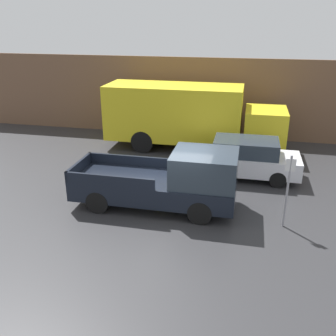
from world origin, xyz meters
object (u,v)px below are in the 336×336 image
delivery_truck (187,115)px  parking_sign (288,188)px  pickup_truck (169,181)px  car (243,158)px

delivery_truck → parking_sign: (4.31, -6.97, -0.38)m
pickup_truck → parking_sign: (3.85, -0.52, 0.36)m
car → delivery_truck: 4.34m
delivery_truck → parking_sign: size_ratio=3.64×
car → delivery_truck: (-2.86, 3.13, 0.92)m
pickup_truck → car: (2.40, 3.33, -0.18)m
parking_sign → car: bearing=110.6°
car → delivery_truck: bearing=132.4°
pickup_truck → parking_sign: size_ratio=2.34×
parking_sign → pickup_truck: bearing=172.4°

